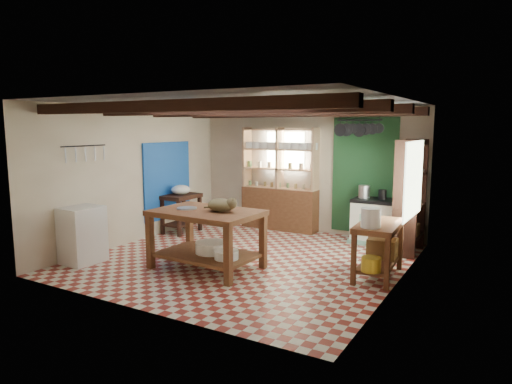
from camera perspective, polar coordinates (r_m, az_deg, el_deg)
The scene contains 30 objects.
floor at distance 7.81m, azimuth -1.28°, elevation -8.43°, with size 5.00×5.00×0.02m, color maroon.
ceiling at distance 7.49m, azimuth -1.34°, elevation 11.08°, with size 5.00×5.00×0.02m, color #4F4F55.
wall_back at distance 9.74m, azimuth 6.37°, elevation 2.72°, with size 5.00×0.04×2.60m, color beige.
wall_front at distance 5.58m, azimuth -14.81°, elevation -1.62°, with size 5.00×0.04×2.60m, color beige.
wall_left at distance 9.08m, azimuth -14.91°, elevation 2.09°, with size 0.04×5.00×2.60m, color beige.
wall_right at distance 6.60m, azimuth 17.56°, elevation -0.23°, with size 0.04×5.00×2.60m, color beige.
ceiling_beams at distance 7.48m, azimuth -1.34°, elevation 10.16°, with size 5.00×3.80×0.15m, color black.
blue_wall_patch at distance 9.74m, azimuth -11.01°, elevation 1.43°, with size 0.04×1.40×1.60m, color #174FAF.
green_wall_patch at distance 9.29m, azimuth 13.37°, elevation 1.97°, with size 1.30×0.04×2.30m, color #1E4B26.
window_back at distance 9.91m, azimuth 3.71°, elevation 5.16°, with size 0.90×0.02×0.80m, color silver.
window_right at distance 7.56m, azimuth 19.11°, elevation 1.50°, with size 0.02×1.30×1.20m, color silver.
utensil_rail at distance 8.20m, azimuth -20.68°, elevation 4.58°, with size 0.06×0.90×0.28m, color black.
pot_rack at distance 8.84m, azimuth 12.77°, elevation 7.72°, with size 0.86×0.12×0.36m, color black.
shelving_unit at distance 9.83m, azimuth 2.97°, elevation 1.63°, with size 1.70×0.34×2.20m, color tan.
tall_rack at distance 8.43m, azimuth 18.70°, elevation -0.58°, with size 0.40×0.86×2.00m, color black.
work_table at distance 7.24m, azimuth -6.19°, elevation -5.92°, with size 1.64×1.09×0.93m, color brown.
stove at distance 9.02m, azimuth 14.78°, elevation -3.55°, with size 0.88×0.59×0.86m, color white.
prep_table at distance 9.75m, azimuth -9.31°, elevation -2.66°, with size 0.55×0.80×0.81m, color black.
white_cabinet at distance 8.02m, azimuth -20.88°, elevation -5.02°, with size 0.52×0.62×0.93m, color white.
right_counter at distance 7.04m, azimuth 15.03°, elevation -7.03°, with size 0.57×1.14×0.82m, color brown.
cat at distance 7.01m, azimuth -4.40°, elevation -1.63°, with size 0.45×0.34×0.20m, color olive.
steel_tray at distance 7.32m, azimuth -8.65°, elevation -2.02°, with size 0.32×0.32×0.02m, color #AFAFB7.
basin_large at distance 7.28m, azimuth -5.62°, elevation -6.90°, with size 0.50×0.50×0.17m, color white.
basin_small at distance 6.94m, azimuth -3.72°, elevation -7.83°, with size 0.37×0.37×0.13m, color white.
kettle_left at distance 8.99m, azimuth 13.37°, elevation 0.04°, with size 0.22×0.22×0.25m, color #AFAFB7.
kettle_right at distance 8.90m, azimuth 15.52°, elevation -0.32°, with size 0.15×0.15×0.19m, color black.
enamel_bowl at distance 9.67m, azimuth -9.38°, elevation 0.27°, with size 0.40×0.40×0.20m, color white.
white_bucket at distance 6.59m, azimuth 14.16°, elevation -3.14°, with size 0.28×0.28×0.28m, color white.
wicker_basket at distance 7.33m, azimuth 15.51°, elevation -6.78°, with size 0.42×0.34×0.30m, color olive.
yellow_tub at distance 6.64m, azimuth 14.20°, elevation -8.74°, with size 0.28×0.28×0.20m, color gold.
Camera 1 is at (3.90, -6.38, 2.23)m, focal length 32.00 mm.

